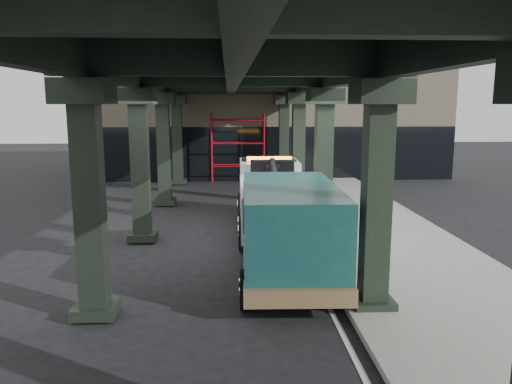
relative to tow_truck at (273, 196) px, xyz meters
name	(u,v)px	position (x,y,z in m)	size (l,w,h in m)	color
ground	(247,258)	(-1.01, -3.00, -1.29)	(90.00, 90.00, 0.00)	black
sidewalk	(377,236)	(3.49, -1.00, -1.22)	(5.00, 40.00, 0.15)	gray
lane_stripe	(295,239)	(0.69, -1.00, -1.28)	(0.12, 38.00, 0.01)	silver
viaduct	(232,74)	(-1.41, -1.00, 4.17)	(7.40, 32.00, 6.40)	black
building	(266,112)	(0.99, 17.00, 2.71)	(22.00, 10.00, 8.00)	#C6B793
scaffolding	(238,146)	(-1.01, 11.65, 0.82)	(3.08, 0.88, 4.00)	#AD0D1C
tow_truck	(273,196)	(0.00, 0.00, 0.00)	(2.54, 8.12, 2.65)	black
towed_van	(289,228)	(-0.01, -4.81, 0.07)	(2.68, 6.32, 2.53)	#124142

